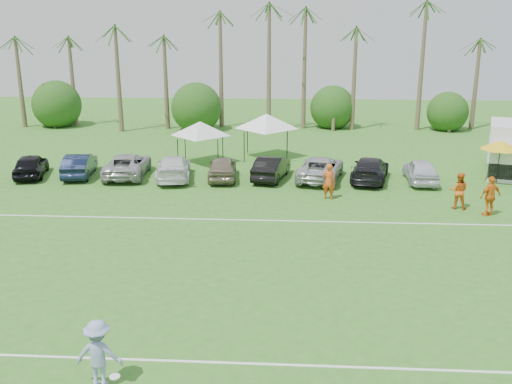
{
  "coord_description": "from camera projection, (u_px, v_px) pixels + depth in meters",
  "views": [
    {
      "loc": [
        2.25,
        -11.77,
        9.08
      ],
      "look_at": [
        0.72,
        13.39,
        1.6
      ],
      "focal_mm": 40.0,
      "sensor_mm": 36.0,
      "label": 1
    }
  ],
  "objects": [
    {
      "name": "field_lines",
      "position": [
        229.0,
        272.0,
        21.63
      ],
      "size": [
        80.0,
        12.1,
        0.01
      ],
      "color": "white",
      "rests_on": "ground"
    },
    {
      "name": "palm_tree_0",
      "position": [
        13.0,
        42.0,
        49.5
      ],
      "size": [
        2.4,
        2.4,
        8.9
      ],
      "color": "brown",
      "rests_on": "ground"
    },
    {
      "name": "palm_tree_1",
      "position": [
        68.0,
        32.0,
        48.96
      ],
      "size": [
        2.4,
        2.4,
        9.9
      ],
      "color": "brown",
      "rests_on": "ground"
    },
    {
      "name": "palm_tree_2",
      "position": [
        124.0,
        22.0,
        48.42
      ],
      "size": [
        2.4,
        2.4,
        10.9
      ],
      "color": "brown",
      "rests_on": "ground"
    },
    {
      "name": "palm_tree_3",
      "position": [
        170.0,
        11.0,
        47.95
      ],
      "size": [
        2.4,
        2.4,
        11.9
      ],
      "color": "brown",
      "rests_on": "ground"
    },
    {
      "name": "palm_tree_4",
      "position": [
        218.0,
        43.0,
        48.45
      ],
      "size": [
        2.4,
        2.4,
        8.9
      ],
      "color": "brown",
      "rests_on": "ground"
    },
    {
      "name": "palm_tree_5",
      "position": [
        265.0,
        32.0,
        47.97
      ],
      "size": [
        2.4,
        2.4,
        9.9
      ],
      "color": "brown",
      "rests_on": "ground"
    },
    {
      "name": "palm_tree_6",
      "position": [
        313.0,
        22.0,
        47.49
      ],
      "size": [
        2.4,
        2.4,
        10.9
      ],
      "color": "brown",
      "rests_on": "ground"
    },
    {
      "name": "palm_tree_7",
      "position": [
        362.0,
        11.0,
        47.02
      ],
      "size": [
        2.4,
        2.4,
        11.9
      ],
      "color": "brown",
      "rests_on": "ground"
    },
    {
      "name": "palm_tree_8",
      "position": [
        421.0,
        43.0,
        47.46
      ],
      "size": [
        2.4,
        2.4,
        8.9
      ],
      "color": "brown",
      "rests_on": "ground"
    },
    {
      "name": "palm_tree_9",
      "position": [
        483.0,
        32.0,
        46.92
      ],
      "size": [
        2.4,
        2.4,
        9.9
      ],
      "color": "brown",
      "rests_on": "ground"
    },
    {
      "name": "bush_tree_0",
      "position": [
        57.0,
        106.0,
        51.89
      ],
      "size": [
        4.0,
        4.0,
        4.0
      ],
      "color": "brown",
      "rests_on": "ground"
    },
    {
      "name": "bush_tree_1",
      "position": [
        199.0,
        108.0,
        51.14
      ],
      "size": [
        4.0,
        4.0,
        4.0
      ],
      "color": "brown",
      "rests_on": "ground"
    },
    {
      "name": "bush_tree_2",
      "position": [
        333.0,
        109.0,
        50.44
      ],
      "size": [
        4.0,
        4.0,
        4.0
      ],
      "color": "brown",
      "rests_on": "ground"
    },
    {
      "name": "bush_tree_3",
      "position": [
        448.0,
        110.0,
        49.86
      ],
      "size": [
        4.0,
        4.0,
        4.0
      ],
      "color": "brown",
      "rests_on": "ground"
    },
    {
      "name": "sideline_player_a",
      "position": [
        329.0,
        181.0,
        30.42
      ],
      "size": [
        0.79,
        0.61,
        1.94
      ],
      "primitive_type": "imported",
      "rotation": [
        0.0,
        0.0,
        2.92
      ],
      "color": "#DD5118",
      "rests_on": "ground"
    },
    {
      "name": "sideline_player_b",
      "position": [
        459.0,
        191.0,
        28.83
      ],
      "size": [
        1.08,
        0.94,
        1.89
      ],
      "primitive_type": "imported",
      "rotation": [
        0.0,
        0.0,
        2.86
      ],
      "color": "orange",
      "rests_on": "ground"
    },
    {
      "name": "sideline_player_c",
      "position": [
        490.0,
        196.0,
        27.74
      ],
      "size": [
        1.26,
        0.9,
        1.99
      ],
      "primitive_type": "imported",
      "rotation": [
        0.0,
        0.0,
        3.54
      ],
      "color": "orange",
      "rests_on": "ground"
    },
    {
      "name": "box_truck",
      "position": [
        508.0,
        147.0,
        35.81
      ],
      "size": [
        3.97,
        6.3,
        3.04
      ],
      "rotation": [
        0.0,
        0.0,
        -0.32
      ],
      "color": "silver",
      "rests_on": "ground"
    },
    {
      "name": "canopy_tent_left",
      "position": [
        200.0,
        122.0,
        37.74
      ],
      "size": [
        4.08,
        4.08,
        3.3
      ],
      "color": "black",
      "rests_on": "ground"
    },
    {
      "name": "canopy_tent_right",
      "position": [
        267.0,
        114.0,
        39.21
      ],
      "size": [
        4.46,
        4.46,
        3.61
      ],
      "color": "black",
      "rests_on": "ground"
    },
    {
      "name": "market_umbrella",
      "position": [
        501.0,
        145.0,
        33.0
      ],
      "size": [
        2.31,
        2.31,
        2.57
      ],
      "color": "black",
      "rests_on": "ground"
    },
    {
      "name": "frisbee_player",
      "position": [
        99.0,
        354.0,
        14.61
      ],
      "size": [
        1.26,
        0.89,
        1.87
      ],
      "rotation": [
        0.0,
        0.0,
        3.13
      ],
      "color": "#8D99C8",
      "rests_on": "ground"
    },
    {
      "name": "parked_car_0",
      "position": [
        31.0,
        165.0,
        34.99
      ],
      "size": [
        2.64,
        4.43,
        1.41
      ],
      "primitive_type": "imported",
      "rotation": [
        0.0,
        0.0,
        3.39
      ],
      "color": "black",
      "rests_on": "ground"
    },
    {
      "name": "parked_car_1",
      "position": [
        79.0,
        165.0,
        35.08
      ],
      "size": [
        2.15,
        4.46,
        1.41
      ],
      "primitive_type": "imported",
      "rotation": [
        0.0,
        0.0,
        3.3
      ],
      "color": "#111A32",
      "rests_on": "ground"
    },
    {
      "name": "parked_car_2",
      "position": [
        127.0,
        165.0,
        35.07
      ],
      "size": [
        2.73,
        5.25,
        1.41
      ],
      "primitive_type": "imported",
      "rotation": [
        0.0,
        0.0,
        3.22
      ],
      "color": "#A0A0A0",
      "rests_on": "ground"
    },
    {
      "name": "parked_car_3",
      "position": [
        173.0,
        167.0,
        34.45
      ],
      "size": [
        2.69,
        5.11,
        1.41
      ],
      "primitive_type": "imported",
      "rotation": [
        0.0,
        0.0,
        3.29
      ],
      "color": "white",
      "rests_on": "ground"
    },
    {
      "name": "parked_car_4",
      "position": [
        222.0,
        168.0,
        34.39
      ],
      "size": [
        2.01,
        4.27,
        1.41
      ],
      "primitive_type": "imported",
      "rotation": [
        0.0,
        0.0,
        3.22
      ],
      "color": "#796D55",
      "rests_on": "ground"
    },
    {
      "name": "parked_car_5",
      "position": [
        271.0,
        168.0,
        34.43
      ],
      "size": [
        2.36,
        4.5,
        1.41
      ],
      "primitive_type": "imported",
      "rotation": [
        0.0,
        0.0,
        2.93
      ],
      "color": "black",
      "rests_on": "ground"
    },
    {
      "name": "parked_car_6",
      "position": [
        320.0,
        168.0,
        34.27
      ],
      "size": [
        3.28,
        5.44,
        1.41
      ],
      "primitive_type": "imported",
      "rotation": [
        0.0,
        0.0,
        2.95
      ],
      "color": "#ABABAC",
      "rests_on": "ground"
    },
    {
      "name": "parked_car_7",
      "position": [
        370.0,
        169.0,
        34.09
      ],
      "size": [
        3.03,
        5.19,
        1.41
      ],
      "primitive_type": "imported",
      "rotation": [
        0.0,
        0.0,
        2.91
      ],
      "color": "black",
      "rests_on": "ground"
    },
    {
      "name": "parked_car_8",
      "position": [
        421.0,
        170.0,
        33.74
      ],
      "size": [
        1.82,
        4.2,
        1.41
      ],
      "primitive_type": "imported",
      "rotation": [
        0.0,
        0.0,
        3.1
      ],
      "color": "silver",
      "rests_on": "ground"
    }
  ]
}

